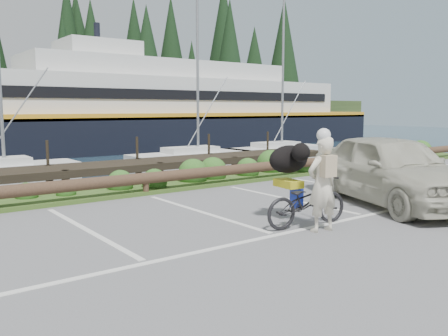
{
  "coord_description": "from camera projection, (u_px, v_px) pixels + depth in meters",
  "views": [
    {
      "loc": [
        -5.75,
        -6.49,
        2.27
      ],
      "look_at": [
        -0.16,
        0.96,
        1.1
      ],
      "focal_mm": 38.0,
      "sensor_mm": 36.0,
      "label": 1
    }
  ],
  "objects": [
    {
      "name": "bicycle",
      "position": [
        307.0,
        202.0,
        9.14
      ],
      "size": [
        1.92,
        0.88,
        0.97
      ],
      "primitive_type": "imported",
      "rotation": [
        0.0,
        0.0,
        1.44
      ],
      "color": "black",
      "rests_on": "ground"
    },
    {
      "name": "cyclist",
      "position": [
        322.0,
        184.0,
        8.72
      ],
      "size": [
        0.69,
        0.5,
        1.77
      ],
      "primitive_type": "imported",
      "rotation": [
        0.0,
        0.0,
        3.01
      ],
      "color": "beige",
      "rests_on": "ground"
    },
    {
      "name": "log_rail",
      "position": [
        146.0,
        195.0,
        12.51
      ],
      "size": [
        32.0,
        0.3,
        0.6
      ],
      "primitive_type": null,
      "color": "#443021",
      "rests_on": "ground"
    },
    {
      "name": "dog",
      "position": [
        289.0,
        159.0,
        9.56
      ],
      "size": [
        0.6,
        1.03,
        0.56
      ],
      "primitive_type": "ellipsoid",
      "rotation": [
        0.0,
        0.0,
        1.44
      ],
      "color": "black",
      "rests_on": "bicycle"
    },
    {
      "name": "parked_car",
      "position": [
        391.0,
        169.0,
        11.23
      ],
      "size": [
        3.63,
        5.33,
        1.68
      ],
      "primitive_type": "imported",
      "rotation": [
        0.0,
        0.0,
        -0.37
      ],
      "color": "#BBB9A4",
      "rests_on": "ground"
    },
    {
      "name": "vegetation_strip",
      "position": [
        134.0,
        190.0,
        13.06
      ],
      "size": [
        34.0,
        1.6,
        0.1
      ],
      "primitive_type": "cube",
      "color": "#3D5B21",
      "rests_on": "ground"
    },
    {
      "name": "ground",
      "position": [
        261.0,
        231.0,
        8.86
      ],
      "size": [
        72.0,
        72.0,
        0.0
      ],
      "primitive_type": "plane",
      "color": "#5C5C5F"
    }
  ]
}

